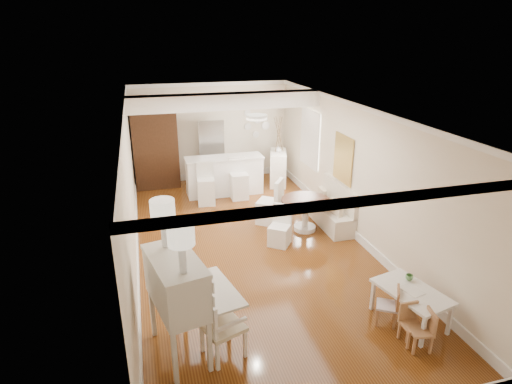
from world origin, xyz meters
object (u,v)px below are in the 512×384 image
kids_chair_b (387,305)px  kids_chair_c (412,325)px  secretary_bureau (178,307)px  slip_chair_near (280,226)px  kids_chair_a (421,330)px  breakfast_counter (224,176)px  sideboard (278,168)px  slip_chair_far (270,201)px  bar_stool_left (206,184)px  kids_table (410,306)px  dining_table (305,215)px  fridge (224,151)px  gustavian_armchair (223,325)px  bar_stool_right (239,179)px  pantry_cabinet (155,147)px

kids_chair_b → kids_chair_c: size_ratio=1.06×
secretary_bureau → slip_chair_near: (2.30, 2.64, -0.31)m
kids_chair_a → breakfast_counter: breakfast_counter is taller
kids_chair_b → sideboard: bearing=-151.6°
kids_chair_c → slip_chair_far: bearing=100.1°
breakfast_counter → bar_stool_left: (-0.60, -0.60, 0.02)m
kids_table → breakfast_counter: size_ratio=0.53×
kids_chair_c → sideboard: sideboard is taller
kids_chair_c → dining_table: 3.82m
dining_table → kids_chair_b: bearing=-90.1°
kids_chair_a → slip_chair_far: bearing=-158.0°
kids_table → fridge: bearing=101.1°
sideboard → dining_table: bearing=-79.1°
secretary_bureau → slip_chair_far: 4.46m
secretary_bureau → bar_stool_left: size_ratio=1.37×
breakfast_counter → dining_table: bearing=-64.9°
sideboard → gustavian_armchair: bearing=-96.3°
slip_chair_far → bar_stool_left: (-1.22, 1.50, 0.01)m
kids_chair_c → dining_table: size_ratio=0.56×
gustavian_armchair → bar_stool_right: 5.80m
slip_chair_near → bar_stool_right: bearing=131.2°
kids_chair_a → slip_chair_near: size_ratio=0.73×
bar_stool_left → bar_stool_right: 0.91m
gustavian_armchair → kids_table: gustavian_armchair is taller
slip_chair_far → breakfast_counter: bearing=-128.5°
slip_chair_far → sideboard: slip_chair_far is taller
bar_stool_right → sideboard: (1.34, 0.83, -0.07)m
slip_chair_near → slip_chair_far: size_ratio=0.80×
slip_chair_near → bar_stool_left: bar_stool_left is taller
secretary_bureau → gustavian_armchair: bearing=-31.8°
bar_stool_left → kids_chair_b: bearing=-65.4°
pantry_cabinet → kids_chair_c: bearing=-68.0°
gustavian_armchair → kids_chair_c: size_ratio=1.60×
bar_stool_right → sideboard: 1.58m
kids_chair_b → dining_table: (0.01, 3.34, 0.05)m
dining_table → bar_stool_right: bearing=113.3°
kids_chair_c → slip_chair_near: slip_chair_near is taller
bar_stool_right → kids_table: bearing=-76.9°
kids_table → pantry_cabinet: bearing=114.7°
pantry_cabinet → fridge: 1.92m
slip_chair_near → bar_stool_right: 2.77m
kids_chair_b → kids_chair_c: (0.10, -0.48, -0.02)m
breakfast_counter → fridge: fridge is taller
kids_chair_b → breakfast_counter: (-1.25, 6.03, 0.20)m
gustavian_armchair → slip_chair_far: size_ratio=0.90×
kids_chair_c → slip_chair_far: (-0.74, 4.41, 0.23)m
secretary_bureau → bar_stool_right: (2.09, 5.40, -0.19)m
kids_chair_b → pantry_cabinet: pantry_cabinet is taller
slip_chair_far → sideboard: 2.68m
gustavian_armchair → kids_chair_b: (2.50, 0.01, -0.16)m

